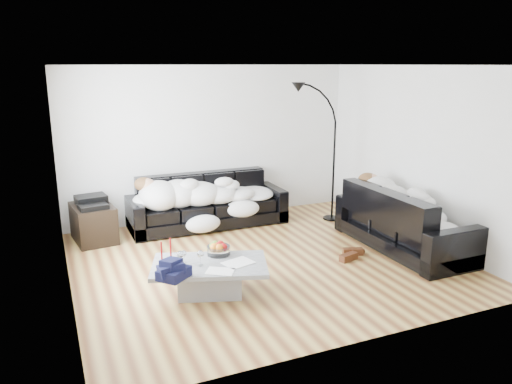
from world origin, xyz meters
name	(u,v)px	position (x,y,z in m)	size (l,w,h in m)	color
ground	(265,260)	(0.00, 0.00, 0.00)	(5.00, 5.00, 0.00)	brown
wall_back	(211,143)	(0.00, 2.25, 1.30)	(5.00, 0.02, 2.60)	silver
wall_left	(61,185)	(-2.50, 0.00, 1.30)	(0.02, 4.50, 2.60)	silver
wall_right	(417,154)	(2.50, 0.00, 1.30)	(0.02, 4.50, 2.60)	silver
ceiling	(266,65)	(0.00, 0.00, 2.60)	(5.00, 5.00, 0.00)	white
sofa_back	(208,201)	(-0.24, 1.78, 0.42)	(2.56, 0.89, 0.84)	black
sofa_right	(404,219)	(2.05, -0.34, 0.44)	(2.19, 0.94, 0.89)	black
sleeper_back	(208,189)	(-0.24, 1.73, 0.64)	(2.17, 0.75, 0.43)	silver
sleeper_right	(405,205)	(2.05, -0.34, 0.65)	(1.88, 0.79, 0.46)	silver
teal_cushion	(373,190)	(1.99, 0.34, 0.72)	(0.36, 0.30, 0.20)	#0D5B43
coffee_table	(210,279)	(-1.00, -0.68, 0.19)	(1.31, 0.77, 0.38)	#939699
fruit_bowl	(219,248)	(-0.82, -0.46, 0.47)	(0.28, 0.28, 0.17)	white
wine_glass_a	(184,257)	(-1.27, -0.55, 0.46)	(0.06, 0.06, 0.15)	white
wine_glass_b	(181,259)	(-1.34, -0.65, 0.48)	(0.08, 0.08, 0.19)	white
wine_glass_c	(201,258)	(-1.12, -0.70, 0.47)	(0.08, 0.08, 0.18)	white
candle_left	(162,253)	(-1.51, -0.47, 0.52)	(0.05, 0.05, 0.27)	maroon
candle_right	(171,249)	(-1.38, -0.37, 0.51)	(0.05, 0.05, 0.26)	maroon
newspaper_a	(238,262)	(-0.69, -0.80, 0.39)	(0.34, 0.26, 0.01)	silver
newspaper_b	(220,271)	(-0.97, -0.95, 0.39)	(0.30, 0.22, 0.01)	silver
navy_jacket	(172,264)	(-1.50, -0.92, 0.55)	(0.35, 0.29, 0.17)	black
shoes	(351,254)	(1.14, -0.38, 0.05)	(0.48, 0.35, 0.11)	#472311
av_cabinet	(93,223)	(-2.06, 1.76, 0.28)	(0.56, 0.81, 0.56)	black
stereo	(92,201)	(-2.06, 1.76, 0.62)	(0.44, 0.34, 0.13)	black
floor_lamp	(334,161)	(1.85, 1.27, 1.03)	(0.75, 0.30, 2.06)	black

